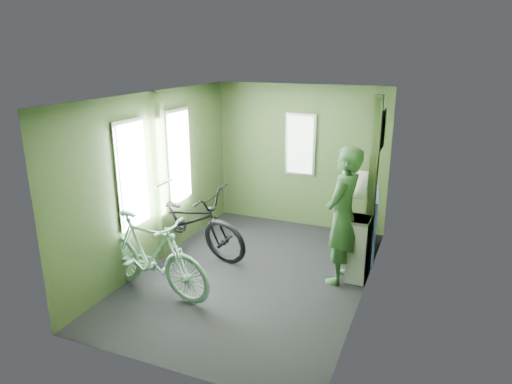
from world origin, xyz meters
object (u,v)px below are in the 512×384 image
bicycle_black (188,253)px  bicycle_mint (153,293)px  passenger (343,216)px  waste_box (358,249)px  bench_seat (359,236)px

bicycle_black → bicycle_mint: 1.15m
bicycle_mint → passenger: size_ratio=0.98×
bicycle_mint → waste_box: 2.58m
passenger → bench_seat: size_ratio=1.85×
passenger → waste_box: bearing=129.7°
passenger → bench_seat: passenger is taller
bicycle_black → passenger: size_ratio=1.15×
bicycle_mint → bench_seat: size_ratio=1.82×
bicycle_mint → waste_box: size_ratio=2.05×
bicycle_black → bicycle_mint: size_ratio=1.17×
waste_box → bicycle_mint: bearing=-149.7°
bicycle_black → waste_box: (2.38, 0.14, 0.41)m
bicycle_black → bench_seat: bench_seat is taller
bicycle_mint → waste_box: bearing=-50.7°
bicycle_black → bench_seat: (2.27, 0.93, 0.27)m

